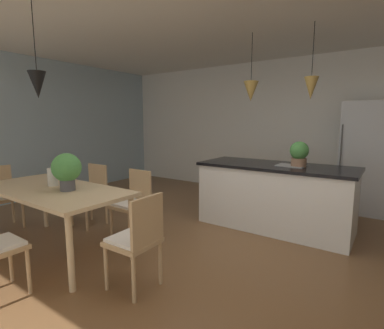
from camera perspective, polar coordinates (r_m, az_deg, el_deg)
name	(u,v)px	position (r m, az deg, el deg)	size (l,w,h in m)	color
ground_plane	(204,257)	(3.45, 2.45, -17.59)	(10.00, 8.40, 0.04)	brown
wall_back_kitchen	(294,129)	(6.11, 19.29, 6.65)	(10.00, 0.12, 2.70)	white
window_wall_left_glazing	(20,129)	(6.29, -30.67, 5.98)	(0.06, 8.40, 2.70)	#9EB7C6
dining_table	(53,194)	(3.65, -25.67, -5.23)	(1.91, 0.89, 0.75)	#D1B284
chair_kitchen_end	(137,238)	(2.69, -10.75, -14.03)	(0.41, 0.41, 0.87)	tan
chair_far_left	(91,192)	(4.48, -19.17, -5.18)	(0.41, 0.41, 0.87)	tan
chair_window_end	(2,195)	(4.88, -33.25, -5.02)	(0.42, 0.42, 0.87)	tan
chair_far_right	(133,202)	(3.83, -11.48, -7.16)	(0.41, 0.41, 0.87)	tan
kitchen_island	(275,195)	(4.27, 15.88, -5.87)	(2.08, 0.86, 0.91)	white
refrigerator	(365,158)	(5.52, 30.86, 1.12)	(0.73, 0.67, 1.81)	silver
pendant_over_table	(38,85)	(3.49, -28.02, 13.66)	(0.18, 0.18, 0.97)	black
pendant_over_island_main	(251,91)	(4.31, 11.45, 13.90)	(0.21, 0.21, 0.93)	black
pendant_over_island_aux	(311,88)	(4.05, 22.30, 13.73)	(0.18, 0.18, 0.93)	black
potted_plant_on_island	(299,153)	(4.08, 20.26, 2.06)	(0.24, 0.24, 0.33)	#8C664C
potted_plant_on_table	(67,169)	(3.39, -23.37, -0.83)	(0.31, 0.31, 0.41)	#4C4C51
vase_on_dining_table	(53,177)	(3.74, -25.64, -2.21)	(0.11, 0.11, 0.21)	silver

